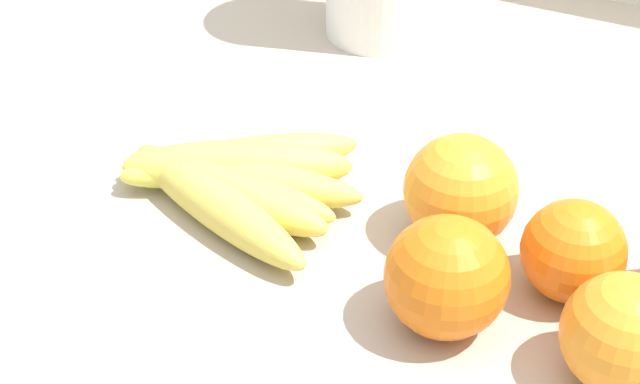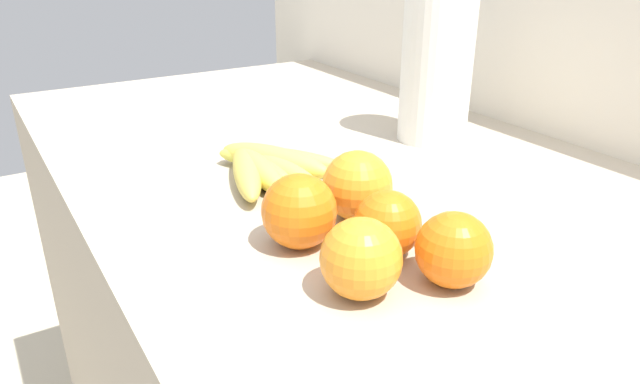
% 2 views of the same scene
% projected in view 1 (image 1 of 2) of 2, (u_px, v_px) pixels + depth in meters
% --- Properties ---
extents(banana_bunch, '(0.20, 0.19, 0.04)m').
position_uv_depth(banana_bunch, '(231.00, 181.00, 0.75)').
color(banana_bunch, '#D9C24C').
rests_on(banana_bunch, counter).
extents(orange_center, '(0.07, 0.07, 0.07)m').
position_uv_depth(orange_center, '(573.00, 251.00, 0.65)').
color(orange_center, orange).
rests_on(orange_center, counter).
extents(orange_right, '(0.08, 0.08, 0.08)m').
position_uv_depth(orange_right, '(624.00, 335.00, 0.59)').
color(orange_right, orange).
rests_on(orange_right, counter).
extents(orange_back_right, '(0.08, 0.08, 0.08)m').
position_uv_depth(orange_back_right, '(461.00, 190.00, 0.70)').
color(orange_back_right, orange).
rests_on(orange_back_right, counter).
extents(orange_front, '(0.08, 0.08, 0.08)m').
position_uv_depth(orange_front, '(447.00, 277.00, 0.63)').
color(orange_front, orange).
rests_on(orange_front, counter).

